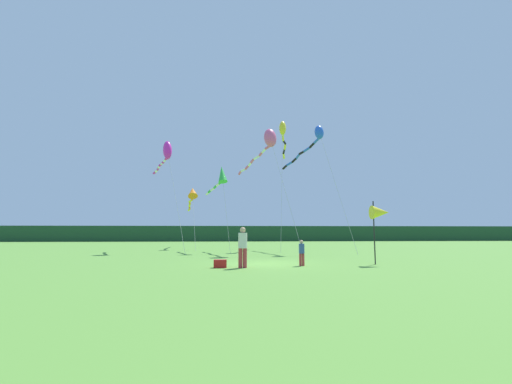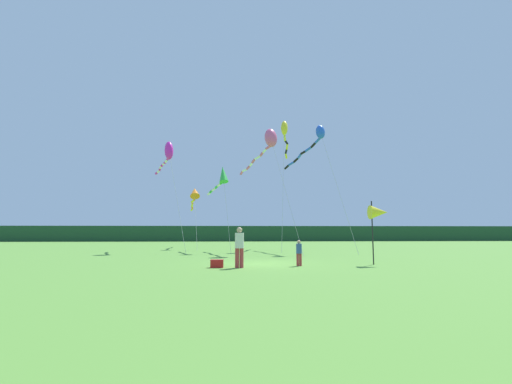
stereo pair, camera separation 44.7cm
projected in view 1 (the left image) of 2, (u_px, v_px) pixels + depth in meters
ground_plane at (266, 264)px, 17.80m from camera, size 120.00×120.00×0.00m
distant_treeline at (238, 234)px, 62.51m from camera, size 108.00×2.88×2.66m
person_adult at (243, 245)px, 15.83m from camera, size 0.40×0.40×1.81m
person_child at (302, 251)px, 16.73m from camera, size 0.27×0.27×1.21m
cooler_box at (220, 264)px, 15.81m from camera, size 0.58×0.33×0.36m
banner_flag_pole at (380, 213)px, 17.72m from camera, size 0.90×0.70×3.13m
kite_magenta at (167, 152)px, 29.68m from camera, size 3.81×6.40×9.31m
kite_blue at (314, 139)px, 29.99m from camera, size 3.81×9.56×10.48m
kite_orange at (192, 194)px, 34.91m from camera, size 1.74×9.15×6.19m
kite_rainbow at (267, 142)px, 27.94m from camera, size 4.09×8.99×9.75m
kite_yellow at (283, 132)px, 34.07m from camera, size 2.06×9.83×12.24m
kite_green at (221, 176)px, 28.75m from camera, size 2.22×5.18×7.02m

